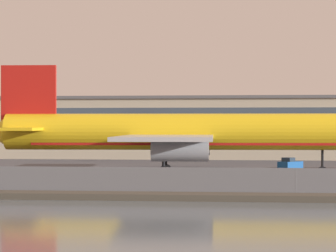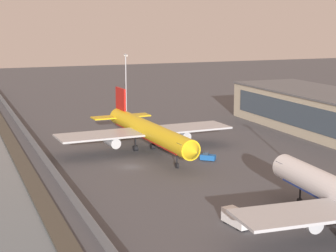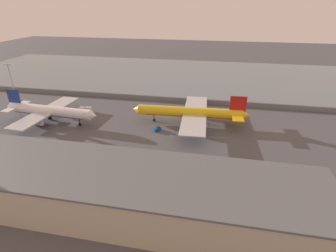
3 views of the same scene
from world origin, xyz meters
name	(u,v)px [view 1 (image 1 of 3)]	position (x,y,z in m)	size (l,w,h in m)	color
ground_plane	(288,182)	(0.00, 0.00, 0.00)	(500.00, 500.00, 0.00)	#4C4C51
shoreline_seawall	(299,198)	(0.00, -20.50, 0.25)	(320.00, 3.00, 0.50)	#474238
perimeter_fence	(296,182)	(0.00, -16.00, 1.14)	(280.00, 0.10, 2.29)	slate
cargo_jet_yellow	(184,133)	(-11.37, 7.68, 4.88)	(47.50, 41.13, 12.78)	yellow
baggage_tug	(290,165)	(1.00, 16.94, 0.81)	(3.26, 3.49, 1.80)	#19519E
terminal_building	(315,127)	(7.17, 59.64, 5.36)	(109.98, 21.90, 10.71)	#BCB299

